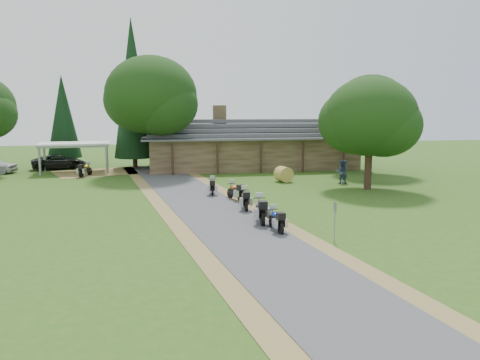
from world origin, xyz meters
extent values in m
plane|color=#2B5618|center=(0.00, 0.00, 0.00)|extent=(120.00, 120.00, 0.00)
plane|color=#4A4A4D|center=(-0.50, 4.00, 0.00)|extent=(51.95, 51.95, 0.00)
imported|color=black|center=(-12.73, 26.16, 1.06)|extent=(3.69, 5.94, 2.11)
imported|color=navy|center=(11.15, 12.69, 1.05)|extent=(0.73, 0.70, 2.10)
imported|color=navy|center=(10.80, 12.37, 1.09)|extent=(0.71, 0.59, 2.17)
cylinder|color=#A4863C|center=(6.57, 13.98, 0.61)|extent=(1.44, 1.37, 1.23)
cone|color=black|center=(-5.44, 25.83, 7.31)|extent=(3.97, 3.97, 14.63)
cone|color=black|center=(-12.59, 28.82, 4.65)|extent=(3.38, 3.38, 9.30)
camera|label=1|loc=(-3.79, -21.83, 5.64)|focal=35.00mm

